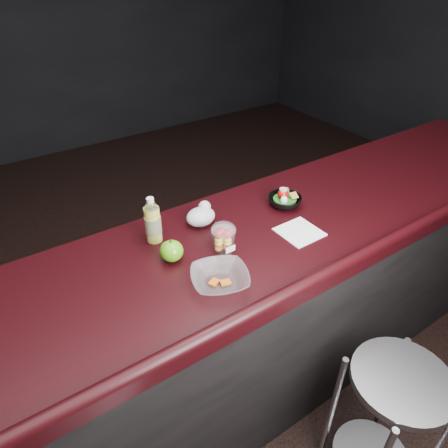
% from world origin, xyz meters
% --- Properties ---
extents(ground, '(8.00, 8.00, 0.00)m').
position_xyz_m(ground, '(0.00, 0.00, 0.00)').
color(ground, black).
rests_on(ground, ground).
extents(room_shell, '(8.00, 8.00, 8.00)m').
position_xyz_m(room_shell, '(0.00, 0.00, 1.83)').
color(room_shell, black).
rests_on(room_shell, ground).
extents(counter, '(4.06, 0.71, 1.02)m').
position_xyz_m(counter, '(0.00, 0.30, 0.51)').
color(counter, black).
rests_on(counter, ground).
extents(stool_right, '(0.44, 0.44, 0.73)m').
position_xyz_m(stool_right, '(0.32, -0.37, 0.53)').
color(stool_right, '#AAAAAF').
rests_on(stool_right, ground).
extents(lemonade_bottle, '(0.06, 0.06, 0.19)m').
position_xyz_m(lemonade_bottle, '(-0.19, 0.48, 1.10)').
color(lemonade_bottle, yellow).
rests_on(lemonade_bottle, counter).
extents(fruit_cup, '(0.09, 0.09, 0.13)m').
position_xyz_m(fruit_cup, '(-0.01, 0.26, 1.09)').
color(fruit_cup, white).
rests_on(fruit_cup, counter).
extents(green_apple, '(0.09, 0.09, 0.09)m').
position_xyz_m(green_apple, '(-0.19, 0.34, 1.06)').
color(green_apple, '#529110').
rests_on(green_apple, counter).
extents(plastic_bag, '(0.12, 0.10, 0.09)m').
position_xyz_m(plastic_bag, '(0.02, 0.48, 1.06)').
color(plastic_bag, silver).
rests_on(plastic_bag, counter).
extents(snack_bowl, '(0.16, 0.16, 0.08)m').
position_xyz_m(snack_bowl, '(0.40, 0.39, 1.05)').
color(snack_bowl, black).
rests_on(snack_bowl, counter).
extents(takeout_bowl, '(0.26, 0.26, 0.05)m').
position_xyz_m(takeout_bowl, '(-0.12, 0.13, 1.04)').
color(takeout_bowl, silver).
rests_on(takeout_bowl, counter).
extents(paper_napkin, '(0.16, 0.16, 0.00)m').
position_xyz_m(paper_napkin, '(0.32, 0.20, 1.02)').
color(paper_napkin, white).
rests_on(paper_napkin, counter).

